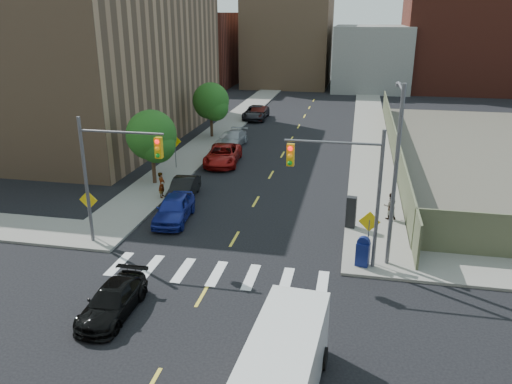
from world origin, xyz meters
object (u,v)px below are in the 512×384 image
at_px(parked_car_blue, 174,208).
at_px(parked_car_white, 229,139).
at_px(parked_car_black, 184,189).
at_px(pedestrian_west, 162,185).
at_px(parked_car_grey, 256,113).
at_px(parked_car_red, 223,155).
at_px(black_sedan, 113,301).
at_px(parked_car_silver, 233,139).
at_px(parked_car_maroon, 259,113).
at_px(mailbox, 363,252).
at_px(cargo_van, 286,360).
at_px(pedestrian_east, 390,206).
at_px(payphone, 351,212).

relative_size(parked_car_blue, parked_car_white, 1.14).
bearing_deg(parked_car_black, pedestrian_west, -164.85).
distance_m(parked_car_grey, pedestrian_west, 27.82).
distance_m(parked_car_red, black_sedan, 22.36).
bearing_deg(parked_car_grey, parked_car_silver, -89.31).
relative_size(parked_car_silver, parked_car_maroon, 1.05).
relative_size(parked_car_blue, parked_car_black, 1.10).
distance_m(mailbox, pedestrian_west, 15.11).
height_order(parked_car_white, pedestrian_west, pedestrian_west).
relative_size(cargo_van, pedestrian_east, 3.40).
bearing_deg(black_sedan, parked_car_black, 97.00).
xyz_separation_m(parked_car_red, payphone, (10.76, -11.48, 0.29)).
bearing_deg(parked_car_grey, pedestrian_west, -92.95).
bearing_deg(parked_car_red, mailbox, -60.18).
xyz_separation_m(parked_car_white, mailbox, (12.48, -22.09, 0.20)).
bearing_deg(parked_car_maroon, parked_car_silver, -90.11).
distance_m(parked_car_maroon, payphone, 32.35).
relative_size(parked_car_grey, pedestrian_west, 3.23).
bearing_deg(cargo_van, parked_car_maroon, 106.17).
bearing_deg(parked_car_blue, pedestrian_east, 5.76).
relative_size(parked_car_red, pedestrian_east, 3.43).
relative_size(parked_car_maroon, black_sedan, 1.06).
distance_m(parked_car_black, parked_car_white, 14.42).
distance_m(pedestrian_west, pedestrian_east, 14.90).
bearing_deg(parked_car_black, parked_car_red, 82.55).
xyz_separation_m(parked_car_blue, parked_car_grey, (-1.30, 31.17, -0.00)).
height_order(parked_car_blue, cargo_van, cargo_van).
xyz_separation_m(cargo_van, pedestrian_east, (4.07, 15.70, -0.35)).
height_order(parked_car_red, mailbox, mailbox).
relative_size(parked_car_blue, parked_car_red, 0.82).
height_order(parked_car_silver, cargo_van, cargo_van).
relative_size(cargo_van, pedestrian_west, 3.22).
height_order(parked_car_black, parked_car_silver, same).
distance_m(parked_car_black, payphone, 11.64).
distance_m(parked_car_silver, payphone, 20.84).
distance_m(parked_car_red, parked_car_grey, 18.90).
xyz_separation_m(parked_car_blue, parked_car_red, (-0.26, 12.31, -0.00)).
xyz_separation_m(parked_car_black, pedestrian_east, (13.52, -1.31, 0.28)).
relative_size(parked_car_blue, parked_car_silver, 0.97).
distance_m(parked_car_white, cargo_van, 32.98).
bearing_deg(parked_car_black, mailbox, -37.03).
relative_size(parked_car_blue, black_sedan, 1.08).
xyz_separation_m(parked_car_black, parked_car_white, (-0.56, 14.41, 0.00)).
distance_m(cargo_van, payphone, 14.11).
bearing_deg(parked_car_red, pedestrian_west, -107.12).
bearing_deg(mailbox, parked_car_red, 138.98).
bearing_deg(parked_car_black, parked_car_silver, 86.21).
xyz_separation_m(parked_car_blue, pedestrian_west, (-2.10, 3.36, 0.24)).
distance_m(cargo_van, mailbox, 9.66).
height_order(parked_car_blue, mailbox, mailbox).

